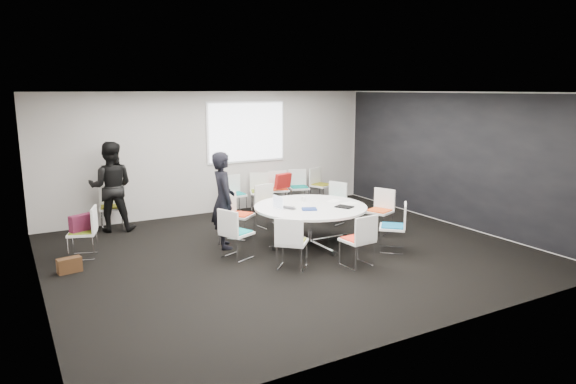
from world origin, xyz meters
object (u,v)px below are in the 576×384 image
chair_ring_f (292,253)px  cup (303,199)px  person_back (111,187)px  brown_bag (69,265)px  conference_table (310,217)px  chair_ring_c (269,214)px  chair_back_b (260,199)px  chair_ring_a (379,220)px  chair_ring_g (357,250)px  person_main (223,200)px  chair_back_a (235,202)px  chair_ring_e (236,243)px  chair_ring_b (333,211)px  chair_spare_left (84,242)px  chair_back_e (321,192)px  chair_ring_d (240,224)px  maroon_bag (81,223)px  chair_back_d (299,194)px  laptop (290,207)px  chair_back_c (279,196)px  chair_person_back (112,216)px  chair_ring_h (393,236)px

chair_ring_f → cup: 1.86m
person_back → brown_bag: person_back is taller
conference_table → chair_ring_c: bearing=94.2°
chair_ring_f → brown_bag: size_ratio=2.44×
chair_back_b → cup: bearing=105.2°
chair_ring_a → chair_ring_g: same height
person_main → chair_back_a: bearing=-18.8°
chair_ring_e → chair_ring_g: bearing=26.2°
chair_ring_b → chair_spare_left: same height
chair_back_e → person_back: size_ratio=0.48×
chair_ring_b → chair_ring_a: bearing=179.1°
chair_ring_d → chair_ring_e: 1.25m
chair_ring_b → chair_ring_f: (-2.19, -2.06, 0.00)m
chair_spare_left → maroon_bag: chair_spare_left is taller
chair_back_d → person_main: (-2.94, -2.30, 0.61)m
chair_ring_b → chair_ring_d: same height
laptop → brown_bag: (-3.71, 0.53, -0.62)m
chair_back_c → chair_back_e: bearing=-163.5°
chair_ring_b → chair_ring_f: 3.01m
chair_ring_a → cup: (-1.51, 0.45, 0.50)m
chair_ring_a → chair_back_b: 3.18m
chair_ring_b → laptop: 1.97m
chair_back_a → person_back: bearing=2.1°
chair_ring_d → brown_bag: 3.19m
chair_ring_c → laptop: bearing=70.1°
chair_person_back → brown_bag: chair_person_back is taller
chair_back_b → chair_spare_left: same height
maroon_bag → chair_ring_h: bearing=-25.6°
chair_ring_a → chair_spare_left: (-5.41, 1.27, 0.00)m
chair_ring_c → chair_spare_left: (-3.70, -0.23, 0.00)m
chair_back_d → conference_table: bearing=80.6°
chair_ring_g → chair_ring_d: bearing=107.7°
chair_ring_g → chair_back_d: size_ratio=1.00×
chair_spare_left → laptop: (3.39, -1.20, 0.47)m
chair_ring_f → chair_back_e: bearing=94.6°
chair_back_b → chair_person_back: 3.41m
chair_ring_c → chair_ring_d: (-0.87, -0.44, 0.00)m
chair_ring_d → person_main: bearing=-0.5°
chair_back_e → person_back: bearing=-19.8°
chair_ring_e → cup: size_ratio=9.78×
chair_ring_h → chair_back_b: same height
chair_spare_left → cup: bearing=-84.1°
person_back → maroon_bag: size_ratio=4.57×
chair_ring_d → person_main: (-0.50, -0.41, 0.61)m
chair_person_back → maroon_bag: size_ratio=2.20×
chair_person_back → brown_bag: (-1.10, -2.37, -0.16)m
chair_back_a → maroon_bag: 3.94m
chair_back_e → chair_spare_left: (-5.93, -1.67, 0.00)m
conference_table → chair_back_c: 3.08m
chair_ring_g → laptop: bearing=102.0°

